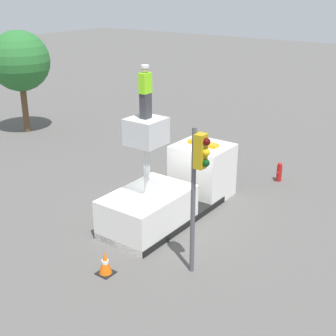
{
  "coord_description": "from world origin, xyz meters",
  "views": [
    {
      "loc": [
        -12.66,
        -9.46,
        8.31
      ],
      "look_at": [
        -1.63,
        -1.37,
        2.91
      ],
      "focal_mm": 50.0,
      "sensor_mm": 36.0,
      "label": 1
    }
  ],
  "objects_px": {
    "traffic_light_pole": "(198,174)",
    "fire_hydrant": "(279,172)",
    "traffic_cone_rear": "(105,263)",
    "worker": "(145,92)",
    "tree_left_bg": "(20,61)",
    "bucket_truck": "(173,190)"
  },
  "relations": [
    {
      "from": "tree_left_bg",
      "to": "bucket_truck",
      "type": "bearing_deg",
      "value": -105.01
    },
    {
      "from": "traffic_cone_rear",
      "to": "tree_left_bg",
      "type": "xyz_separation_m",
      "value": [
        8.15,
        14.14,
        3.82
      ]
    },
    {
      "from": "fire_hydrant",
      "to": "tree_left_bg",
      "type": "height_order",
      "value": "tree_left_bg"
    },
    {
      "from": "bucket_truck",
      "to": "fire_hydrant",
      "type": "relative_size",
      "value": 7.07
    },
    {
      "from": "traffic_light_pole",
      "to": "fire_hydrant",
      "type": "bearing_deg",
      "value": 6.28
    },
    {
      "from": "traffic_light_pole",
      "to": "fire_hydrant",
      "type": "relative_size",
      "value": 5.2
    },
    {
      "from": "traffic_light_pole",
      "to": "traffic_cone_rear",
      "type": "xyz_separation_m",
      "value": [
        -1.69,
        2.2,
        -2.92
      ]
    },
    {
      "from": "fire_hydrant",
      "to": "traffic_cone_rear",
      "type": "distance_m",
      "value": 10.05
    },
    {
      "from": "traffic_cone_rear",
      "to": "fire_hydrant",
      "type": "bearing_deg",
      "value": -7.35
    },
    {
      "from": "traffic_cone_rear",
      "to": "worker",
      "type": "bearing_deg",
      "value": 13.24
    },
    {
      "from": "worker",
      "to": "traffic_cone_rear",
      "type": "height_order",
      "value": "worker"
    },
    {
      "from": "traffic_cone_rear",
      "to": "tree_left_bg",
      "type": "distance_m",
      "value": 16.76
    },
    {
      "from": "worker",
      "to": "traffic_light_pole",
      "type": "relative_size",
      "value": 0.38
    },
    {
      "from": "traffic_light_pole",
      "to": "traffic_cone_rear",
      "type": "bearing_deg",
      "value": 127.64
    },
    {
      "from": "worker",
      "to": "traffic_light_pole",
      "type": "distance_m",
      "value": 3.61
    },
    {
      "from": "bucket_truck",
      "to": "traffic_light_pole",
      "type": "xyz_separation_m",
      "value": [
        -2.84,
        -2.89,
        2.32
      ]
    },
    {
      "from": "fire_hydrant",
      "to": "worker",
      "type": "bearing_deg",
      "value": 164.23
    },
    {
      "from": "traffic_light_pole",
      "to": "fire_hydrant",
      "type": "height_order",
      "value": "traffic_light_pole"
    },
    {
      "from": "bucket_truck",
      "to": "tree_left_bg",
      "type": "height_order",
      "value": "tree_left_bg"
    },
    {
      "from": "worker",
      "to": "traffic_cone_rear",
      "type": "xyz_separation_m",
      "value": [
        -2.95,
        -0.69,
        -4.68
      ]
    },
    {
      "from": "traffic_cone_rear",
      "to": "traffic_light_pole",
      "type": "bearing_deg",
      "value": -52.36
    },
    {
      "from": "bucket_truck",
      "to": "tree_left_bg",
      "type": "xyz_separation_m",
      "value": [
        3.61,
        13.45,
        3.22
      ]
    }
  ]
}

